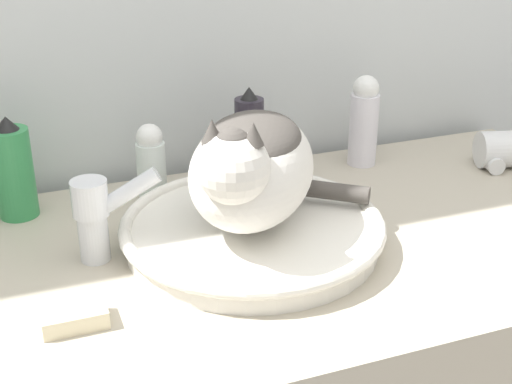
{
  "coord_description": "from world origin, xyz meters",
  "views": [
    {
      "loc": [
        -0.37,
        -0.58,
        1.35
      ],
      "look_at": [
        -0.03,
        0.3,
        0.91
      ],
      "focal_mm": 50.0,
      "sensor_mm": 36.0,
      "label": 1
    }
  ],
  "objects_px": {
    "faucet": "(98,213)",
    "lotion_bottle_white": "(364,121)",
    "cat": "(251,164)",
    "spray_bottle_trigger": "(13,171)",
    "deodorant_stick": "(151,161)",
    "hairspray_can_black": "(249,138)",
    "soap_bar": "(74,317)"
  },
  "relations": [
    {
      "from": "cat",
      "to": "lotion_bottle_white",
      "type": "distance_m",
      "value": 0.4
    },
    {
      "from": "cat",
      "to": "deodorant_stick",
      "type": "xyz_separation_m",
      "value": [
        -0.1,
        0.24,
        -0.07
      ]
    },
    {
      "from": "lotion_bottle_white",
      "to": "deodorant_stick",
      "type": "relative_size",
      "value": 1.34
    },
    {
      "from": "hairspray_can_black",
      "to": "deodorant_stick",
      "type": "bearing_deg",
      "value": 180.0
    },
    {
      "from": "faucet",
      "to": "hairspray_can_black",
      "type": "height_order",
      "value": "hairspray_can_black"
    },
    {
      "from": "faucet",
      "to": "spray_bottle_trigger",
      "type": "xyz_separation_m",
      "value": [
        -0.1,
        0.19,
        0.0
      ]
    },
    {
      "from": "spray_bottle_trigger",
      "to": "soap_bar",
      "type": "xyz_separation_m",
      "value": [
        0.04,
        -0.35,
        -0.07
      ]
    },
    {
      "from": "cat",
      "to": "spray_bottle_trigger",
      "type": "xyz_separation_m",
      "value": [
        -0.32,
        0.24,
        -0.06
      ]
    },
    {
      "from": "hairspray_can_black",
      "to": "soap_bar",
      "type": "relative_size",
      "value": 2.18
    },
    {
      "from": "faucet",
      "to": "lotion_bottle_white",
      "type": "relative_size",
      "value": 0.8
    },
    {
      "from": "hairspray_can_black",
      "to": "soap_bar",
      "type": "xyz_separation_m",
      "value": [
        -0.36,
        -0.35,
        -0.07
      ]
    },
    {
      "from": "lotion_bottle_white",
      "to": "deodorant_stick",
      "type": "distance_m",
      "value": 0.41
    },
    {
      "from": "lotion_bottle_white",
      "to": "deodorant_stick",
      "type": "xyz_separation_m",
      "value": [
        -0.41,
        -0.0,
        -0.02
      ]
    },
    {
      "from": "cat",
      "to": "deodorant_stick",
      "type": "bearing_deg",
      "value": -124.72
    },
    {
      "from": "lotion_bottle_white",
      "to": "hairspray_can_black",
      "type": "height_order",
      "value": "hairspray_can_black"
    },
    {
      "from": "hairspray_can_black",
      "to": "lotion_bottle_white",
      "type": "bearing_deg",
      "value": 0.0
    },
    {
      "from": "faucet",
      "to": "soap_bar",
      "type": "relative_size",
      "value": 1.71
    },
    {
      "from": "lotion_bottle_white",
      "to": "hairspray_can_black",
      "type": "xyz_separation_m",
      "value": [
        -0.23,
        -0.0,
        -0.01
      ]
    },
    {
      "from": "lotion_bottle_white",
      "to": "spray_bottle_trigger",
      "type": "distance_m",
      "value": 0.64
    },
    {
      "from": "spray_bottle_trigger",
      "to": "hairspray_can_black",
      "type": "relative_size",
      "value": 0.97
    },
    {
      "from": "lotion_bottle_white",
      "to": "faucet",
      "type": "bearing_deg",
      "value": -160.13
    },
    {
      "from": "cat",
      "to": "spray_bottle_trigger",
      "type": "distance_m",
      "value": 0.41
    },
    {
      "from": "cat",
      "to": "faucet",
      "type": "distance_m",
      "value": 0.23
    },
    {
      "from": "deodorant_stick",
      "to": "soap_bar",
      "type": "relative_size",
      "value": 1.61
    },
    {
      "from": "spray_bottle_trigger",
      "to": "lotion_bottle_white",
      "type": "bearing_deg",
      "value": 0.0
    },
    {
      "from": "lotion_bottle_white",
      "to": "soap_bar",
      "type": "height_order",
      "value": "lotion_bottle_white"
    },
    {
      "from": "spray_bottle_trigger",
      "to": "hairspray_can_black",
      "type": "distance_m",
      "value": 0.41
    },
    {
      "from": "faucet",
      "to": "lotion_bottle_white",
      "type": "xyz_separation_m",
      "value": [
        0.53,
        0.19,
        0.01
      ]
    },
    {
      "from": "spray_bottle_trigger",
      "to": "soap_bar",
      "type": "relative_size",
      "value": 2.11
    },
    {
      "from": "cat",
      "to": "soap_bar",
      "type": "distance_m",
      "value": 0.32
    },
    {
      "from": "lotion_bottle_white",
      "to": "hairspray_can_black",
      "type": "distance_m",
      "value": 0.23
    },
    {
      "from": "spray_bottle_trigger",
      "to": "hairspray_can_black",
      "type": "height_order",
      "value": "hairspray_can_black"
    }
  ]
}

